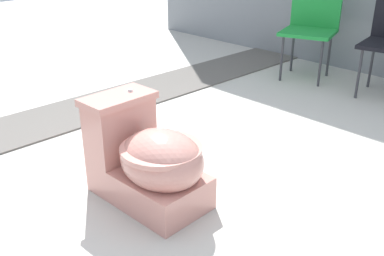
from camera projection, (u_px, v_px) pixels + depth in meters
ground_plane at (165, 181)px, 2.44m from camera, size 14.00×14.00×0.00m
gravel_strip at (113, 101)px, 3.55m from camera, size 0.56×8.00×0.01m
toilet at (149, 160)px, 2.20m from camera, size 0.64×0.40×0.52m
folding_chair_left at (312, 20)px, 3.99m from camera, size 0.56×0.56×0.83m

